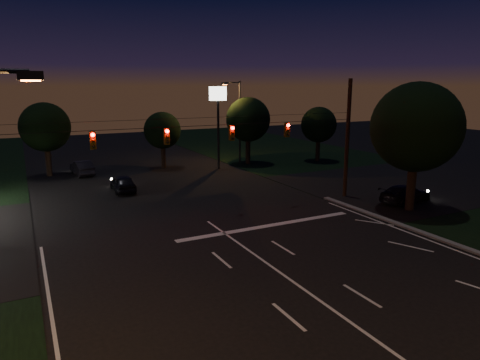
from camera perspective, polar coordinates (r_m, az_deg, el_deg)
ground at (r=16.55m, az=16.04°, el=-18.78°), size 140.00×140.00×0.00m
cross_street_right at (r=40.68m, az=21.39°, el=-0.43°), size 20.00×16.00×0.02m
stop_bar at (r=26.60m, az=3.81°, el=-6.10°), size 12.00×0.50×0.01m
utility_pole_right at (r=34.45m, az=13.73°, el=-2.13°), size 0.30×0.30×9.00m
signal_span at (r=27.15m, az=-5.30°, el=6.16°), size 24.00×0.40×1.56m
pole_sign_right at (r=44.02m, az=-2.94°, el=9.54°), size 1.80×0.30×8.40m
street_light_right_far at (r=47.27m, az=-0.32°, el=8.54°), size 2.20×0.35×9.00m
tree_right_near at (r=31.20m, az=22.24°, el=6.42°), size 6.00×6.00×8.76m
tree_far_b at (r=44.44m, az=-24.53°, el=6.37°), size 4.60×4.60×6.98m
tree_far_c at (r=45.36m, az=-10.33°, el=6.48°), size 3.80×3.80×5.86m
tree_far_d at (r=46.90m, az=1.03°, el=8.00°), size 4.80×4.80×7.30m
tree_far_e at (r=49.59m, az=10.39°, el=7.22°), size 4.00×4.00×6.18m
car_oncoming_a at (r=36.15m, az=-15.33°, el=-0.42°), size 1.72×4.06×1.37m
car_oncoming_b at (r=44.23m, az=-20.31°, el=1.56°), size 1.90×4.35×1.39m
car_cross at (r=33.85m, az=21.16°, el=-1.73°), size 4.76×2.52×1.31m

